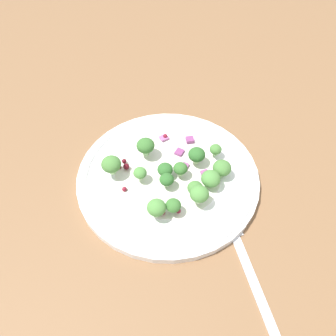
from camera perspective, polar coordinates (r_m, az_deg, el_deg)
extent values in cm
cube|color=brown|center=(52.34, 3.42, -3.18)|extent=(180.00, 180.00, 2.00)
cylinder|color=white|center=(51.40, 0.00, -1.49)|extent=(28.00, 28.00, 1.20)
torus|color=white|center=(50.93, 0.00, -1.07)|extent=(26.76, 26.76, 1.00)
cylinder|color=white|center=(50.85, 0.00, -1.00)|extent=(16.24, 16.24, 0.20)
cylinder|color=#ADD18E|center=(49.77, 2.11, -0.76)|extent=(0.80, 0.80, 0.80)
ellipsoid|color=#386B2D|center=(49.03, 2.14, -0.06)|extent=(2.13, 2.13, 1.60)
cylinder|color=#8EB77A|center=(52.40, -3.82, 2.93)|extent=(1.07, 1.07, 1.07)
ellipsoid|color=#386B2D|center=(51.46, -3.90, 3.89)|extent=(2.85, 2.85, 2.14)
cylinder|color=#9EC684|center=(49.37, -4.78, -1.48)|extent=(0.75, 0.75, 0.75)
ellipsoid|color=#4C843D|center=(48.67, -4.85, -0.83)|extent=(2.00, 2.00, 1.50)
cylinder|color=#ADD18E|center=(51.51, 4.89, 1.46)|extent=(0.99, 0.99, 0.99)
ellipsoid|color=#2D6028|center=(50.63, 4.98, 2.34)|extent=(2.63, 2.63, 1.97)
cylinder|color=#9EC684|center=(50.44, -9.58, -0.31)|extent=(1.11, 1.11, 1.11)
ellipsoid|color=#477A38|center=(49.43, -9.77, 0.66)|extent=(2.96, 2.96, 2.22)
cylinder|color=#9EC684|center=(48.29, 4.11, -4.27)|extent=(0.86, 0.86, 0.86)
ellipsoid|color=#477A38|center=(47.46, 4.18, -3.55)|extent=(2.28, 2.28, 1.71)
cylinder|color=#ADD18E|center=(50.00, -0.50, -1.00)|extent=(0.87, 0.87, 0.87)
ellipsoid|color=#2D6028|center=(49.18, -0.50, -0.24)|extent=(2.33, 2.33, 1.75)
cylinder|color=#9EC684|center=(46.04, 0.90, -7.12)|extent=(0.81, 0.81, 0.81)
ellipsoid|color=#386B2D|center=(45.22, 0.92, -6.46)|extent=(2.16, 2.16, 1.62)
cylinder|color=#8EB77A|center=(48.53, -0.23, -2.66)|extent=(0.79, 0.79, 0.79)
ellipsoid|color=#2D6028|center=(47.77, -0.23, -1.98)|extent=(2.12, 2.12, 1.59)
cylinder|color=#ADD18E|center=(46.93, 5.51, -5.27)|extent=(1.01, 1.01, 1.01)
ellipsoid|color=#4C843D|center=(45.94, 5.63, -4.42)|extent=(2.70, 2.70, 2.02)
cylinder|color=#9EC684|center=(45.73, -1.96, -7.62)|extent=(0.99, 0.99, 0.99)
ellipsoid|color=#4C843D|center=(44.72, -2.00, -6.82)|extent=(2.64, 2.64, 1.98)
cylinder|color=#9EC684|center=(50.92, 9.12, -0.89)|extent=(1.05, 1.05, 1.05)
ellipsoid|color=#477A38|center=(49.95, 9.30, 0.01)|extent=(2.81, 2.81, 2.11)
cylinder|color=#8EB77A|center=(53.19, 8.12, 2.59)|extent=(0.72, 0.72, 0.72)
ellipsoid|color=#477A38|center=(52.55, 8.22, 3.22)|extent=(1.93, 1.93, 1.45)
cylinder|color=#ADD18E|center=(49.39, 7.25, -2.73)|extent=(1.07, 1.07, 1.07)
ellipsoid|color=#4C843D|center=(48.37, 7.40, -1.82)|extent=(2.86, 2.86, 2.14)
sphere|color=maroon|center=(51.92, -8.42, 0.17)|extent=(0.72, 0.72, 0.72)
sphere|color=#4C0A14|center=(51.17, -7.21, 0.26)|extent=(0.97, 0.97, 0.97)
sphere|color=maroon|center=(55.42, -0.47, 5.51)|extent=(0.75, 0.75, 0.75)
sphere|color=#4C0A14|center=(51.99, -7.57, 1.17)|extent=(0.75, 0.75, 0.75)
sphere|color=maroon|center=(46.17, -0.93, -7.62)|extent=(0.79, 0.79, 0.79)
sphere|color=maroon|center=(46.10, 1.80, -7.40)|extent=(0.72, 0.72, 0.72)
sphere|color=maroon|center=(49.18, -7.57, -3.39)|extent=(0.73, 0.73, 0.73)
cube|color=#934C84|center=(51.00, 6.20, -0.51)|extent=(1.26, 0.99, 0.40)
cube|color=#843D75|center=(53.27, 1.52, 2.68)|extent=(1.83, 1.84, 0.42)
cube|color=#934C84|center=(51.46, 2.93, 0.28)|extent=(1.61, 1.63, 0.46)
cube|color=#843D75|center=(55.11, 3.79, 4.88)|extent=(1.38, 1.36, 0.57)
cube|color=#A35B93|center=(55.46, -0.70, 5.25)|extent=(1.70, 1.59, 0.32)
cube|color=silver|center=(44.64, 15.12, -19.69)|extent=(1.54, 15.02, 0.50)
cube|color=silver|center=(47.84, 10.81, -9.68)|extent=(2.48, 3.65, 0.50)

